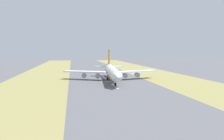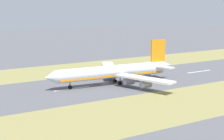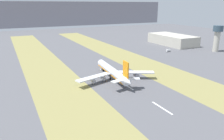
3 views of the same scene
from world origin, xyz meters
name	(u,v)px [view 2 (image 2 of 3)]	position (x,y,z in m)	size (l,w,h in m)	color
ground_plane	(105,84)	(0.00, 0.00, 0.00)	(800.00, 800.00, 0.00)	#56565B
grass_median_west	(167,106)	(-45.00, 0.00, 0.00)	(40.00, 600.00, 0.01)	olive
grass_median_east	(65,70)	(45.00, 0.00, 0.00)	(40.00, 600.00, 0.01)	olive
centreline_dash_near	(199,71)	(0.00, -62.36, 0.01)	(1.20, 18.00, 0.01)	silver
centreline_dash_mid	(143,79)	(0.00, -22.36, 0.01)	(1.20, 18.00, 0.01)	silver
centreline_dash_far	(72,89)	(0.00, 17.64, 0.01)	(1.20, 18.00, 0.01)	silver
airplane_main_jet	(116,72)	(-2.42, -4.26, 6.02)	(63.87, 67.22, 20.20)	silver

